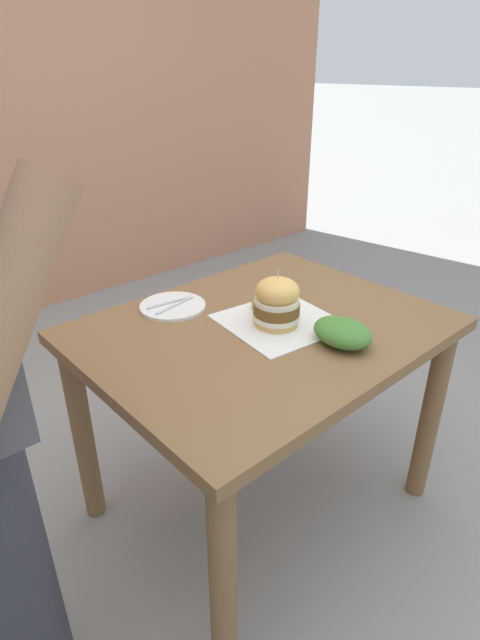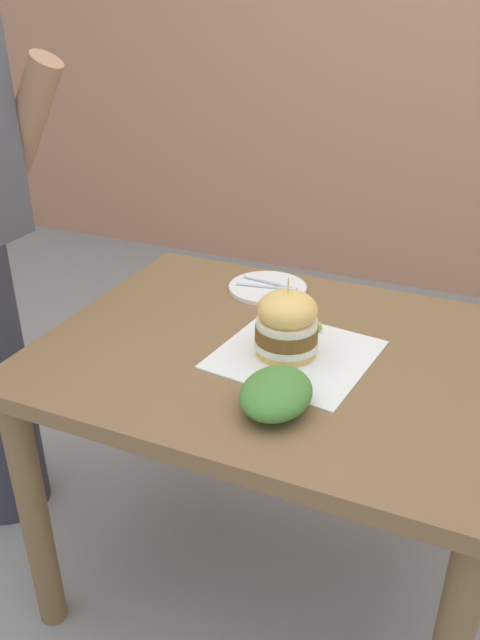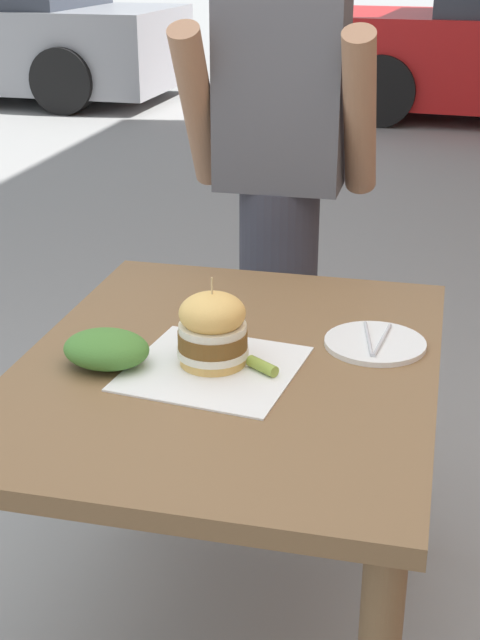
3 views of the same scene
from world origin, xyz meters
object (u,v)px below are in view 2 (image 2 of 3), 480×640
Objects in this scene: patio_table at (277,390)px; pickle_spear at (308,329)px; side_salad at (276,393)px; side_plate_with_forks at (268,288)px; sandwich at (287,324)px.

pickle_spear is (0.08, -0.04, 0.14)m from patio_table.
side_salad is at bearing -173.04° from pickle_spear.
side_plate_with_forks is at bearing 41.62° from pickle_spear.
sandwich is 0.86× the size of side_plate_with_forks.
pickle_spear is 0.40× the size of side_salad.
sandwich is at bearing -151.91° from side_plate_with_forks.
sandwich is 1.05× the size of side_salad.
patio_table is 0.35m from side_plate_with_forks.
sandwich is at bearing 171.11° from pickle_spear.
side_plate_with_forks is (0.32, 0.17, -0.07)m from sandwich.
pickle_spear reaches higher than patio_table.
patio_table is at bearing 44.76° from sandwich.
side_salad is (-0.32, -0.04, 0.02)m from pickle_spear.
side_plate_with_forks is at bearing 28.09° from sandwich.
sandwich is 0.22m from side_salad.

